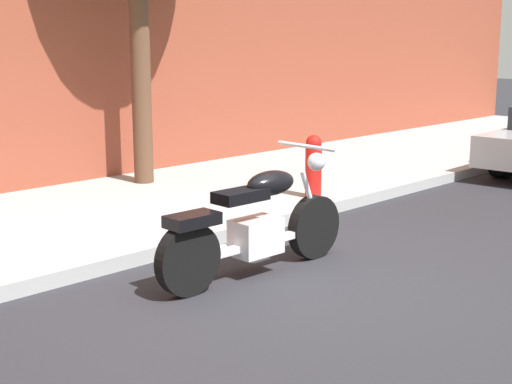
# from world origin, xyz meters

# --- Properties ---
(ground_plane) EXTENTS (60.00, 60.00, 0.00)m
(ground_plane) POSITION_xyz_m (0.00, 0.00, 0.00)
(ground_plane) COLOR #28282D
(sidewalk) EXTENTS (25.28, 3.29, 0.14)m
(sidewalk) POSITION_xyz_m (0.00, 3.09, 0.07)
(sidewalk) COLOR #AAAAAA
(sidewalk) RESTS_ON ground
(motorcycle) EXTENTS (2.13, 0.70, 1.10)m
(motorcycle) POSITION_xyz_m (-0.11, 0.51, 0.45)
(motorcycle) COLOR black
(motorcycle) RESTS_ON ground
(fire_hydrant) EXTENTS (0.20, 0.20, 0.91)m
(fire_hydrant) POSITION_xyz_m (2.24, 1.82, 0.46)
(fire_hydrant) COLOR red
(fire_hydrant) RESTS_ON ground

